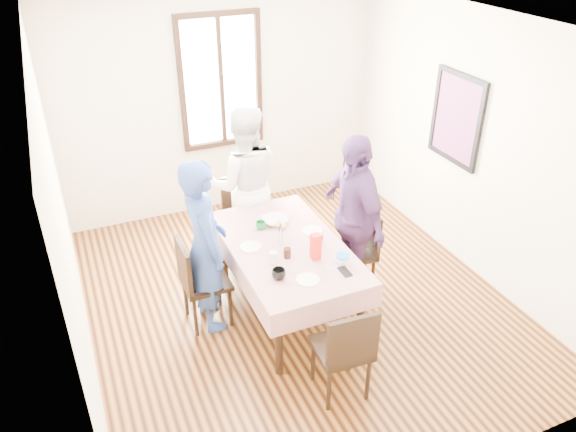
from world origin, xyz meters
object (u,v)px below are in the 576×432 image
at_px(chair_right, 352,252).
at_px(chair_far, 246,218).
at_px(chair_left, 206,282).
at_px(dining_table, 286,279).
at_px(person_far, 246,185).
at_px(person_right, 352,218).
at_px(person_left, 205,246).
at_px(chair_near, 341,348).

relative_size(chair_right, chair_far, 1.00).
bearing_deg(chair_left, dining_table, 77.40).
bearing_deg(dining_table, chair_right, 3.91).
bearing_deg(person_far, person_right, 137.74).
distance_m(dining_table, person_left, 0.88).
xyz_separation_m(chair_right, person_far, (-0.75, 1.05, 0.42)).
xyz_separation_m(chair_near, person_right, (0.73, 1.18, 0.41)).
distance_m(chair_left, person_far, 1.28).
relative_size(person_far, person_right, 1.02).
xyz_separation_m(person_left, person_right, (1.46, -0.10, 0.02)).
bearing_deg(dining_table, person_far, 90.00).
bearing_deg(person_far, chair_near, 103.08).
bearing_deg(chair_right, person_left, 93.11).
bearing_deg(chair_left, chair_near, 29.33).
height_order(dining_table, chair_near, chair_near).
height_order(chair_far, person_far, person_far).
height_order(chair_right, chair_near, same).
bearing_deg(chair_left, person_far, 140.81).
bearing_deg(chair_left, chair_right, 85.08).
distance_m(chair_right, person_right, 0.41).
distance_m(chair_left, chair_near, 1.48).
height_order(person_left, person_far, person_far).
relative_size(dining_table, person_right, 0.95).
distance_m(chair_far, chair_near, 2.25).
bearing_deg(chair_left, person_right, 85.03).
distance_m(dining_table, person_right, 0.88).
bearing_deg(chair_left, chair_far, 141.40).
distance_m(person_far, person_right, 1.28).
relative_size(chair_near, person_far, 0.52).
bearing_deg(dining_table, person_left, 168.10).
xyz_separation_m(chair_far, person_far, (0.00, -0.02, 0.42)).
xyz_separation_m(chair_left, chair_right, (1.50, -0.10, 0.00)).
distance_m(chair_right, chair_far, 1.31).
bearing_deg(chair_left, person_left, 88.99).
height_order(chair_left, chair_right, same).
height_order(person_left, person_right, person_right).
bearing_deg(person_left, chair_near, -151.95).
xyz_separation_m(person_left, person_far, (0.73, 0.95, 0.03)).
relative_size(dining_table, chair_near, 1.80).
distance_m(chair_left, person_left, 0.39).
distance_m(dining_table, person_far, 1.21).
xyz_separation_m(chair_right, person_left, (-1.48, 0.10, 0.39)).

